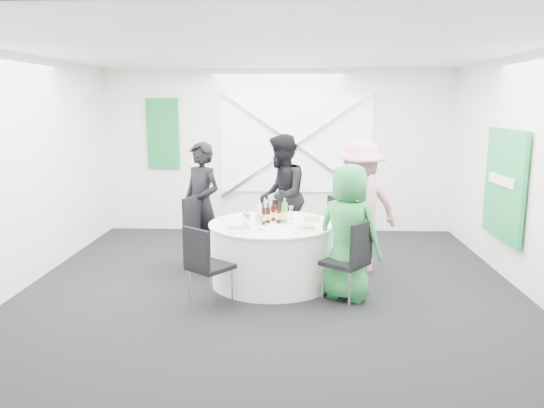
{
  "coord_description": "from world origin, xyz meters",
  "views": [
    {
      "loc": [
        0.26,
        -6.17,
        2.22
      ],
      "look_at": [
        0.0,
        0.2,
        1.0
      ],
      "focal_mm": 35.0,
      "sensor_mm": 36.0,
      "label": 1
    }
  ],
  "objects_px": {
    "chair_back_right": "(332,227)",
    "person_man_back_left": "(202,205)",
    "chair_back_left": "(201,228)",
    "person_woman_green": "(348,232)",
    "clear_water_bottle": "(259,215)",
    "chair_front_left": "(204,261)",
    "green_water_bottle": "(285,213)",
    "person_woman_pink": "(360,207)",
    "person_man_back": "(281,196)",
    "chair_back": "(283,225)",
    "chair_front_right": "(352,256)",
    "banquet_table": "(272,253)"
  },
  "relations": [
    {
      "from": "chair_back_right",
      "to": "person_man_back_left",
      "type": "bearing_deg",
      "value": -131.18
    },
    {
      "from": "chair_back_left",
      "to": "person_woman_green",
      "type": "xyz_separation_m",
      "value": [
        1.84,
        -0.91,
        0.18
      ]
    },
    {
      "from": "person_woman_green",
      "to": "chair_back_right",
      "type": "bearing_deg",
      "value": -54.69
    },
    {
      "from": "person_man_back_left",
      "to": "clear_water_bottle",
      "type": "bearing_deg",
      "value": -8.06
    },
    {
      "from": "chair_back_left",
      "to": "chair_front_left",
      "type": "distance_m",
      "value": 1.29
    },
    {
      "from": "chair_back_right",
      "to": "chair_front_left",
      "type": "distance_m",
      "value": 2.13
    },
    {
      "from": "chair_back_right",
      "to": "person_man_back_left",
      "type": "distance_m",
      "value": 1.8
    },
    {
      "from": "person_woman_green",
      "to": "green_water_bottle",
      "type": "height_order",
      "value": "person_woman_green"
    },
    {
      "from": "chair_back_right",
      "to": "chair_front_left",
      "type": "bearing_deg",
      "value": -83.74
    },
    {
      "from": "person_woman_pink",
      "to": "green_water_bottle",
      "type": "bearing_deg",
      "value": 2.08
    },
    {
      "from": "person_woman_green",
      "to": "person_man_back",
      "type": "bearing_deg",
      "value": -34.45
    },
    {
      "from": "person_woman_green",
      "to": "green_water_bottle",
      "type": "bearing_deg",
      "value": -6.22
    },
    {
      "from": "chair_back",
      "to": "person_man_back_left",
      "type": "xyz_separation_m",
      "value": [
        -1.11,
        -0.44,
        0.37
      ]
    },
    {
      "from": "green_water_bottle",
      "to": "person_woman_green",
      "type": "bearing_deg",
      "value": -36.8
    },
    {
      "from": "chair_front_right",
      "to": "person_man_back_left",
      "type": "bearing_deg",
      "value": -88.7
    },
    {
      "from": "person_woman_pink",
      "to": "person_man_back",
      "type": "bearing_deg",
      "value": -56.93
    },
    {
      "from": "chair_back_left",
      "to": "person_woman_pink",
      "type": "xyz_separation_m",
      "value": [
        2.09,
        0.11,
        0.28
      ]
    },
    {
      "from": "chair_front_left",
      "to": "person_woman_pink",
      "type": "xyz_separation_m",
      "value": [
        1.84,
        1.37,
        0.34
      ]
    },
    {
      "from": "chair_back_left",
      "to": "person_man_back_left",
      "type": "height_order",
      "value": "person_man_back_left"
    },
    {
      "from": "person_man_back",
      "to": "person_woman_green",
      "type": "bearing_deg",
      "value": 29.18
    },
    {
      "from": "chair_back",
      "to": "green_water_bottle",
      "type": "relative_size",
      "value": 2.67
    },
    {
      "from": "chair_back",
      "to": "person_man_back",
      "type": "height_order",
      "value": "person_man_back"
    },
    {
      "from": "chair_front_right",
      "to": "person_woman_green",
      "type": "distance_m",
      "value": 0.29
    },
    {
      "from": "chair_back_right",
      "to": "person_woman_green",
      "type": "relative_size",
      "value": 0.62
    },
    {
      "from": "person_man_back",
      "to": "green_water_bottle",
      "type": "relative_size",
      "value": 5.8
    },
    {
      "from": "chair_back_right",
      "to": "person_woman_green",
      "type": "distance_m",
      "value": 1.19
    },
    {
      "from": "chair_front_left",
      "to": "person_woman_pink",
      "type": "relative_size",
      "value": 0.52
    },
    {
      "from": "banquet_table",
      "to": "person_man_back",
      "type": "height_order",
      "value": "person_man_back"
    },
    {
      "from": "banquet_table",
      "to": "chair_back_left",
      "type": "height_order",
      "value": "chair_back_left"
    },
    {
      "from": "person_woman_pink",
      "to": "chair_back",
      "type": "bearing_deg",
      "value": -56.06
    },
    {
      "from": "chair_front_right",
      "to": "clear_water_bottle",
      "type": "relative_size",
      "value": 3.16
    },
    {
      "from": "chair_front_left",
      "to": "clear_water_bottle",
      "type": "xyz_separation_m",
      "value": [
        0.54,
        0.79,
        0.34
      ]
    },
    {
      "from": "green_water_bottle",
      "to": "clear_water_bottle",
      "type": "height_order",
      "value": "green_water_bottle"
    },
    {
      "from": "person_woman_pink",
      "to": "chair_back_right",
      "type": "bearing_deg",
      "value": -47.37
    },
    {
      "from": "person_woman_pink",
      "to": "person_woman_green",
      "type": "height_order",
      "value": "person_woman_pink"
    },
    {
      "from": "clear_water_bottle",
      "to": "green_water_bottle",
      "type": "bearing_deg",
      "value": 20.05
    },
    {
      "from": "chair_front_right",
      "to": "clear_water_bottle",
      "type": "height_order",
      "value": "clear_water_bottle"
    },
    {
      "from": "person_man_back",
      "to": "person_woman_green",
      "type": "distance_m",
      "value": 1.89
    },
    {
      "from": "person_man_back_left",
      "to": "person_woman_green",
      "type": "xyz_separation_m",
      "value": [
        1.88,
        -1.22,
        -0.07
      ]
    },
    {
      "from": "person_man_back_left",
      "to": "person_man_back",
      "type": "distance_m",
      "value": 1.19
    },
    {
      "from": "chair_back_right",
      "to": "clear_water_bottle",
      "type": "distance_m",
      "value": 1.24
    },
    {
      "from": "chair_front_left",
      "to": "green_water_bottle",
      "type": "bearing_deg",
      "value": -94.89
    },
    {
      "from": "chair_back_right",
      "to": "person_woman_pink",
      "type": "height_order",
      "value": "person_woman_pink"
    },
    {
      "from": "banquet_table",
      "to": "green_water_bottle",
      "type": "height_order",
      "value": "green_water_bottle"
    },
    {
      "from": "person_man_back",
      "to": "green_water_bottle",
      "type": "distance_m",
      "value": 1.17
    },
    {
      "from": "person_woman_green",
      "to": "chair_front_right",
      "type": "bearing_deg",
      "value": 128.71
    },
    {
      "from": "chair_front_right",
      "to": "person_woman_green",
      "type": "height_order",
      "value": "person_woman_green"
    },
    {
      "from": "clear_water_bottle",
      "to": "person_man_back",
      "type": "bearing_deg",
      "value": 79.29
    },
    {
      "from": "chair_back_right",
      "to": "person_man_back",
      "type": "distance_m",
      "value": 0.94
    },
    {
      "from": "banquet_table",
      "to": "person_man_back_left",
      "type": "relative_size",
      "value": 0.92
    }
  ]
}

